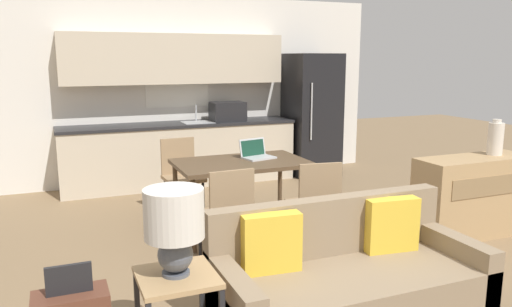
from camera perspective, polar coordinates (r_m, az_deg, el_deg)
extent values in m
cube|color=silver|center=(7.51, -9.43, 7.19)|extent=(6.40, 0.06, 2.70)
cube|color=white|center=(7.47, -9.04, 9.17)|extent=(0.94, 0.01, 1.02)
cube|color=beige|center=(7.30, -8.60, -0.19)|extent=(3.33, 0.62, 0.86)
cube|color=#232326|center=(7.23, -8.70, 3.32)|extent=(3.36, 0.65, 0.04)
cube|color=#B2B5B7|center=(7.24, -6.48, 3.57)|extent=(0.48, 0.36, 0.01)
cylinder|color=#B7BABC|center=(7.39, -6.87, 4.63)|extent=(0.02, 0.02, 0.24)
cube|color=beige|center=(7.30, -9.18, 10.63)|extent=(3.16, 0.34, 0.70)
cube|color=black|center=(7.36, -3.26, 4.81)|extent=(0.48, 0.36, 0.28)
cube|color=black|center=(7.89, 6.36, 4.45)|extent=(0.72, 0.75, 1.88)
cylinder|color=silver|center=(7.43, 6.36, 4.78)|extent=(0.02, 0.02, 0.85)
cube|color=brown|center=(5.15, -1.71, -1.11)|extent=(1.35, 0.84, 0.04)
cylinder|color=brown|center=(4.74, -7.14, -7.09)|extent=(0.05, 0.05, 0.73)
cylinder|color=brown|center=(5.17, 6.14, -5.50)|extent=(0.05, 0.05, 0.73)
cylinder|color=brown|center=(5.40, -9.16, -4.86)|extent=(0.05, 0.05, 0.73)
cylinder|color=brown|center=(5.79, 2.76, -3.66)|extent=(0.05, 0.05, 0.73)
cylinder|color=#3D2D1E|center=(4.35, 17.85, -13.66)|extent=(0.05, 0.05, 0.10)
cube|color=#847056|center=(3.57, 10.89, -15.28)|extent=(1.85, 0.80, 0.31)
cube|color=#847056|center=(3.74, 8.21, -10.41)|extent=(1.85, 0.14, 0.73)
cube|color=#847056|center=(3.20, -2.67, -17.01)|extent=(0.14, 0.80, 0.45)
cube|color=#847056|center=(4.05, 21.38, -11.57)|extent=(0.14, 0.80, 0.45)
cube|color=gold|center=(3.36, 1.76, -10.19)|extent=(0.41, 0.15, 0.40)
cube|color=gold|center=(3.84, 15.23, -7.86)|extent=(0.41, 0.17, 0.40)
cube|color=tan|center=(3.00, -9.03, -13.78)|extent=(0.45, 0.45, 0.03)
cube|color=#232326|center=(3.35, -6.18, -16.52)|extent=(0.03, 0.03, 0.56)
cylinder|color=#4C515B|center=(2.99, -9.14, -13.31)|extent=(0.16, 0.16, 0.02)
sphere|color=#4C515B|center=(2.95, -9.20, -11.32)|extent=(0.20, 0.20, 0.20)
cylinder|color=beige|center=(2.87, -9.35, -6.78)|extent=(0.34, 0.34, 0.29)
cube|color=tan|center=(5.63, 23.56, -4.50)|extent=(1.27, 0.44, 0.82)
cube|color=olive|center=(5.44, 25.38, -3.36)|extent=(1.01, 0.01, 0.20)
cylinder|color=beige|center=(5.73, 25.69, 1.52)|extent=(0.15, 0.15, 0.33)
cylinder|color=beige|center=(5.70, 25.85, 3.36)|extent=(0.08, 0.08, 0.04)
cube|color=#997A56|center=(4.44, -3.68, -7.00)|extent=(0.44, 0.44, 0.04)
cube|color=#997A56|center=(4.20, -2.75, -4.75)|extent=(0.40, 0.05, 0.42)
cylinder|color=black|center=(4.72, -2.45, -8.92)|extent=(0.03, 0.03, 0.44)
cylinder|color=black|center=(4.61, -6.41, -9.47)|extent=(0.03, 0.03, 0.44)
cylinder|color=black|center=(4.43, -0.75, -10.28)|extent=(0.03, 0.03, 0.44)
cylinder|color=black|center=(4.31, -4.95, -10.93)|extent=(0.03, 0.03, 0.44)
cube|color=#997A56|center=(5.77, -8.28, -2.85)|extent=(0.45, 0.45, 0.04)
cube|color=#997A56|center=(5.90, -8.93, -0.27)|extent=(0.40, 0.06, 0.42)
cylinder|color=black|center=(5.63, -9.31, -5.76)|extent=(0.03, 0.03, 0.44)
cylinder|color=black|center=(5.73, -6.05, -5.37)|extent=(0.03, 0.03, 0.44)
cylinder|color=black|center=(5.94, -10.29, -4.90)|extent=(0.03, 0.03, 0.44)
cylinder|color=black|center=(6.04, -7.19, -4.54)|extent=(0.03, 0.03, 0.44)
cube|color=#997A56|center=(4.74, 6.45, -5.87)|extent=(0.48, 0.48, 0.04)
cube|color=#997A56|center=(4.50, 7.37, -3.75)|extent=(0.40, 0.09, 0.42)
cylinder|color=black|center=(5.02, 7.56, -7.79)|extent=(0.03, 0.03, 0.44)
cylinder|color=black|center=(4.91, 3.82, -8.14)|extent=(0.03, 0.03, 0.44)
cylinder|color=black|center=(4.72, 9.07, -9.05)|extent=(0.03, 0.03, 0.44)
cylinder|color=black|center=(4.61, 5.11, -9.47)|extent=(0.03, 0.03, 0.44)
cube|color=#B7BABC|center=(5.28, 0.33, -0.48)|extent=(0.36, 0.29, 0.02)
cube|color=#B7BABC|center=(5.36, -0.41, 0.68)|extent=(0.32, 0.13, 0.20)
cube|color=#143828|center=(5.35, -0.36, 0.66)|extent=(0.29, 0.11, 0.17)
cube|color=black|center=(2.87, -20.60, -13.30)|extent=(0.23, 0.02, 0.16)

